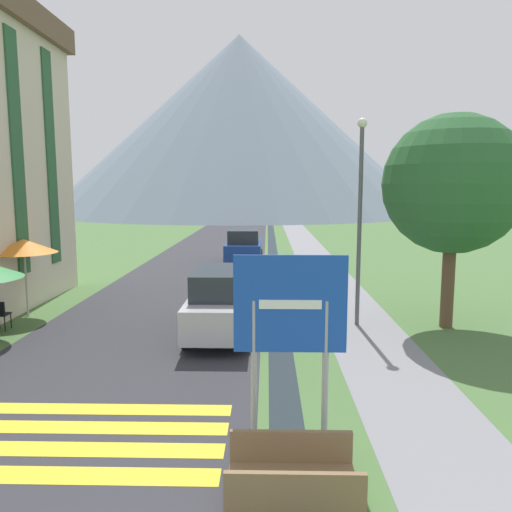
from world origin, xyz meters
TOP-DOWN VIEW (x-y plane):
  - ground_plane at (0.00, 20.00)m, footprint 160.00×160.00m
  - road at (-2.50, 30.00)m, footprint 6.40×60.00m
  - footpath at (3.60, 30.00)m, footprint 2.20×60.00m
  - drainage_channel at (1.20, 30.00)m, footprint 0.60×60.00m
  - crosswalk_marking at (-2.50, 3.84)m, footprint 5.44×2.54m
  - mountain_distant at (-3.73, 79.89)m, footprint 61.19×61.19m
  - road_sign at (1.21, 3.80)m, footprint 1.73×0.11m
  - footbridge at (1.20, 2.38)m, footprint 1.70×1.10m
  - parked_car_near at (-0.40, 9.70)m, footprint 1.71×4.49m
  - parked_car_far at (-0.39, 22.68)m, footprint 1.94×4.16m
  - cafe_chair_far_right at (-6.64, 9.84)m, footprint 0.40×0.40m
  - cafe_umbrella_rear_orange at (-6.64, 11.47)m, footprint 1.98×1.98m
  - streetlamp at (3.50, 10.70)m, footprint 0.28×0.28m
  - tree_by_path at (6.03, 10.51)m, footprint 3.89×3.89m

SIDE VIEW (x-z plane):
  - ground_plane at x=0.00m, z-range 0.00..0.00m
  - drainage_channel at x=1.20m, z-range 0.00..0.00m
  - road at x=-2.50m, z-range 0.00..0.01m
  - footpath at x=3.60m, z-range 0.00..0.01m
  - crosswalk_marking at x=-2.50m, z-range 0.00..0.01m
  - footbridge at x=1.20m, z-range -0.10..0.55m
  - cafe_chair_far_right at x=-6.64m, z-range 0.09..0.94m
  - parked_car_near at x=-0.40m, z-range 0.00..1.82m
  - parked_car_far at x=-0.39m, z-range 0.00..1.82m
  - road_sign at x=1.21m, z-range 0.46..3.45m
  - cafe_umbrella_rear_orange at x=-6.64m, z-range 0.99..3.42m
  - streetlamp at x=3.50m, z-range 0.50..6.42m
  - tree_by_path at x=6.03m, z-range 1.06..7.10m
  - mountain_distant at x=-3.73m, z-range 0.00..28.36m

